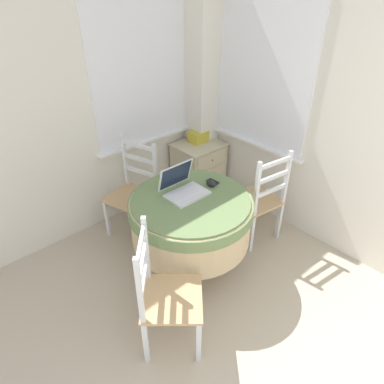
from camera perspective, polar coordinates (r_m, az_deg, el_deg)
corner_room_shell at (r=2.74m, az=6.95°, el=10.88°), size 4.19×5.12×2.55m
round_dining_table at (r=2.90m, az=-0.22°, el=-4.17°), size 1.04×1.04×0.73m
laptop at (r=2.84m, az=-1.50°, el=0.75°), size 0.34×0.30×0.24m
computer_mouse at (r=2.95m, az=3.22°, el=1.47°), size 0.06×0.10×0.05m
cell_phone at (r=3.02m, az=3.48°, el=1.73°), size 0.07×0.11×0.01m
dining_chair_near_back_window at (r=3.43m, az=-9.67°, el=-0.10°), size 0.51×0.52×0.98m
dining_chair_near_right_window at (r=3.33m, az=11.12°, el=-1.33°), size 0.47×0.46×0.98m
dining_chair_camera_near at (r=2.42m, az=-4.50°, el=-16.80°), size 0.58×0.59×0.98m
corner_cabinet at (r=4.07m, az=1.10°, el=3.94°), size 0.53×0.47×0.64m
storage_box at (r=3.96m, az=1.04°, el=9.25°), size 0.20×0.16×0.13m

